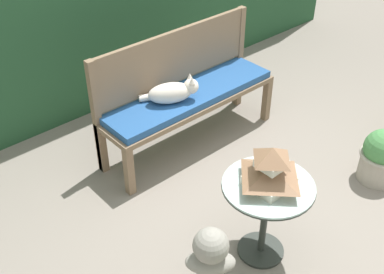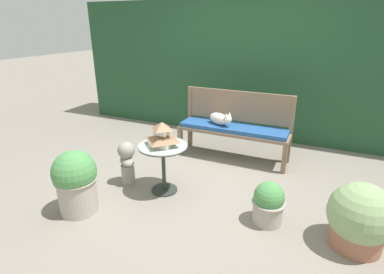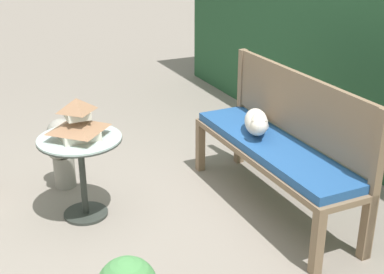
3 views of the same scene
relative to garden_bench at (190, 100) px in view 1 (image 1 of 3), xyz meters
name	(u,v)px [view 1 (image 1 of 3)]	position (x,y,z in m)	size (l,w,h in m)	color
ground	(259,203)	(-0.13, -0.92, -0.43)	(30.00, 30.00, 0.00)	gray
garden_bench	(190,100)	(0.00, 0.00, 0.00)	(1.59, 0.42, 0.50)	#7F664C
bench_backrest	(175,63)	(0.00, 0.19, 0.27)	(1.59, 0.06, 0.97)	#7F664C
cat	(173,92)	(-0.20, -0.01, 0.16)	(0.41, 0.34, 0.22)	silver
patio_table	(267,201)	(-0.46, -1.23, 0.03)	(0.56, 0.56, 0.59)	#2D332D
pagoda_birdhouse	(270,169)	(-0.46, -1.23, 0.27)	(0.33, 0.33, 0.28)	silver
garden_bust	(210,262)	(-0.96, -1.25, -0.12)	(0.33, 0.32, 0.55)	gray
potted_plant_table_far	(381,156)	(0.78, -1.33, -0.21)	(0.33, 0.33, 0.44)	#ADA393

